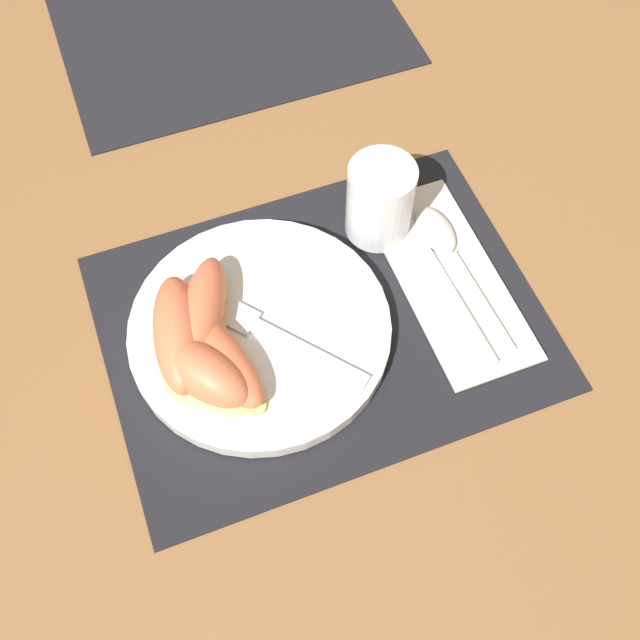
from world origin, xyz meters
The scene contains 13 objects.
ground_plane centered at (0.00, 0.00, 0.00)m, with size 3.00×3.00×0.00m, color olive.
placemat centered at (0.00, 0.00, 0.00)m, with size 0.41×0.31×0.00m.
placemat_far centered at (0.04, 0.44, 0.00)m, with size 0.41×0.31×0.00m.
plate centered at (-0.06, 0.01, 0.01)m, with size 0.24×0.24×0.02m.
juice_glass centered at (0.09, 0.08, 0.04)m, with size 0.07×0.07×0.09m.
napkin centered at (0.13, 0.00, 0.01)m, with size 0.09×0.23×0.00m.
knife centered at (0.12, -0.01, 0.01)m, with size 0.03×0.20×0.01m.
spoon centered at (0.14, 0.03, 0.01)m, with size 0.04×0.18×0.01m.
fork centered at (-0.06, 0.00, 0.02)m, with size 0.14×0.16×0.00m.
citrus_wedge_0 centered at (-0.11, 0.02, 0.04)m, with size 0.09×0.13×0.04m.
citrus_wedge_1 centered at (-0.13, 0.01, 0.04)m, with size 0.07×0.13×0.04m.
citrus_wedge_2 centered at (-0.11, -0.02, 0.03)m, with size 0.09×0.14×0.03m.
citrus_wedge_3 centered at (-0.12, -0.03, 0.04)m, with size 0.10×0.11×0.05m.
Camera 1 is at (-0.13, -0.32, 0.62)m, focal length 42.00 mm.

